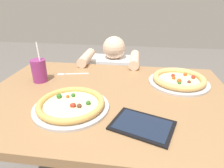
% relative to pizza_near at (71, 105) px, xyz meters
% --- Properties ---
extents(dining_table, '(1.31, 0.91, 0.75)m').
position_rel_pizza_near_xyz_m(dining_table, '(0.14, 0.16, -0.12)').
color(dining_table, '#936D47').
rests_on(dining_table, ground).
extents(pizza_near, '(0.35, 0.35, 0.04)m').
position_rel_pizza_near_xyz_m(pizza_near, '(0.00, 0.00, 0.00)').
color(pizza_near, '#B7B7BC').
rests_on(pizza_near, dining_table).
extents(pizza_far, '(0.35, 0.35, 0.05)m').
position_rel_pizza_near_xyz_m(pizza_far, '(0.54, 0.35, 0.00)').
color(pizza_far, '#B7B7BC').
rests_on(pizza_far, dining_table).
extents(drink_cup_colored, '(0.09, 0.09, 0.24)m').
position_rel_pizza_near_xyz_m(drink_cup_colored, '(-0.28, 0.27, 0.05)').
color(drink_cup_colored, '#8C2D72').
rests_on(drink_cup_colored, dining_table).
extents(fork, '(0.20, 0.06, 0.00)m').
position_rel_pizza_near_xyz_m(fork, '(-0.13, 0.40, -0.02)').
color(fork, silver).
rests_on(fork, dining_table).
extents(tablet, '(0.28, 0.24, 0.01)m').
position_rel_pizza_near_xyz_m(tablet, '(0.32, -0.09, -0.01)').
color(tablet, black).
rests_on(tablet, dining_table).
extents(diner_seated, '(0.44, 0.53, 0.90)m').
position_rel_pizza_near_xyz_m(diner_seated, '(0.08, 0.88, -0.37)').
color(diner_seated, '#333847').
rests_on(diner_seated, ground).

